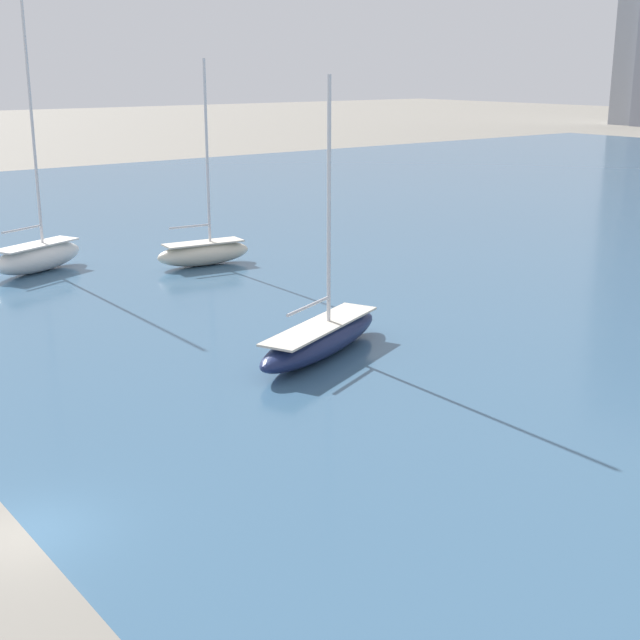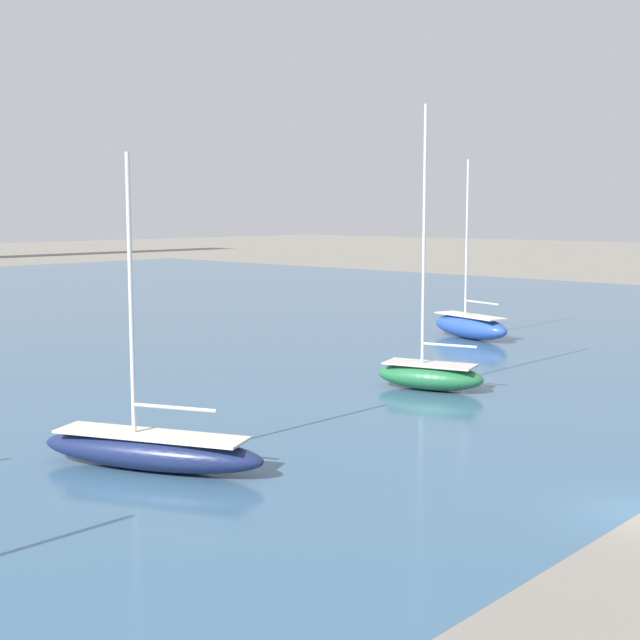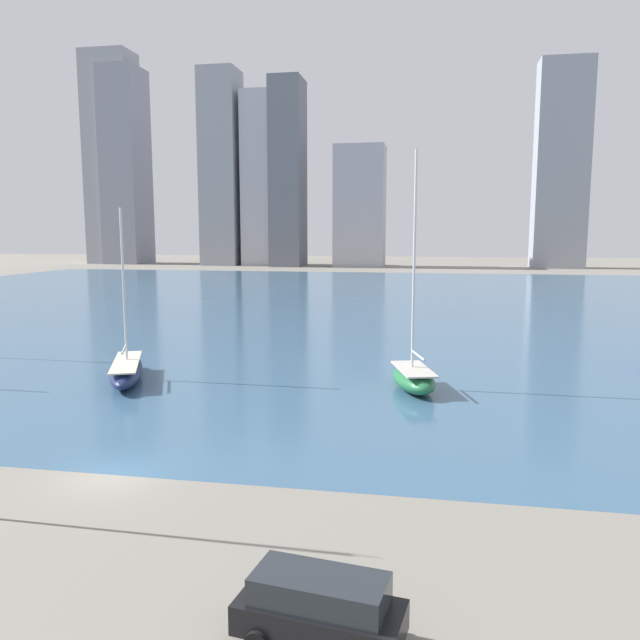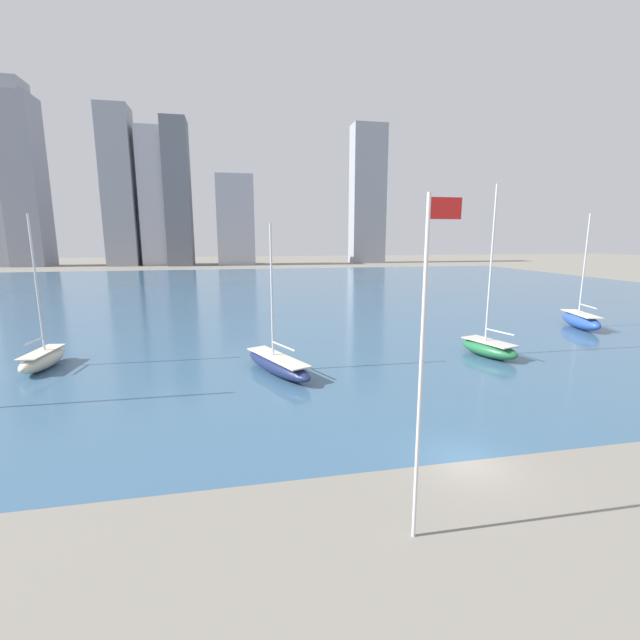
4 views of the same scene
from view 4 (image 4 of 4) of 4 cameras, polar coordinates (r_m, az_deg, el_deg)
name	(u,v)px [view 4 (image 4 of 4)]	position (r m, az deg, el deg)	size (l,w,h in m)	color
ground_plane	(465,461)	(23.89, 18.76, -17.39)	(500.00, 500.00, 0.00)	gray
harbor_water	(288,292)	(89.38, -4.26, 3.73)	(180.00, 140.00, 0.00)	#385B7A
flag_pole	(423,364)	(15.41, 13.54, -5.70)	(1.24, 0.14, 12.55)	silver
distant_city_skyline	(140,196)	(193.45, -22.82, 14.98)	(157.80, 20.94, 69.11)	#8E939E
sailboat_blue	(581,320)	(62.37, 31.42, 0.01)	(4.39, 8.29, 14.01)	#284CA8
sailboat_navy	(277,364)	(35.85, -5.71, -5.81)	(5.74, 9.60, 12.24)	#19234C
sailboat_green	(489,347)	(43.60, 21.59, -3.36)	(4.09, 6.66, 15.83)	#236B3D
sailboat_cream	(43,358)	(43.92, -33.03, -4.29)	(2.59, 6.55, 13.05)	beige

